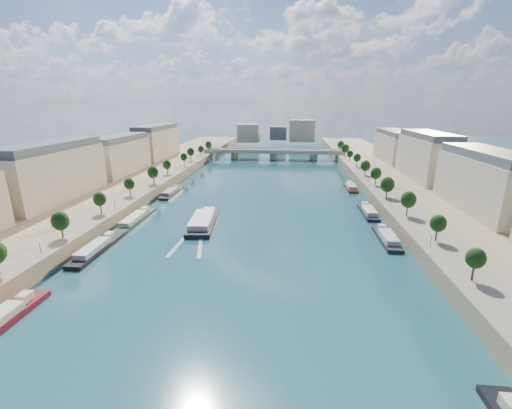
# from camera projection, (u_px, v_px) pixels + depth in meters

# --- Properties ---
(ground) EXTENTS (700.00, 700.00, 0.00)m
(ground) POSITION_uv_depth(u_px,v_px,m) (260.00, 204.00, 154.36)
(ground) COLOR #0C2C37
(ground) RESTS_ON ground
(quay_left) EXTENTS (44.00, 520.00, 5.00)m
(quay_left) POSITION_uv_depth(u_px,v_px,m) (107.00, 195.00, 160.34)
(quay_left) COLOR #9E8460
(quay_left) RESTS_ON ground
(quay_right) EXTENTS (44.00, 520.00, 5.00)m
(quay_right) POSITION_uv_depth(u_px,v_px,m) (427.00, 203.00, 146.96)
(quay_right) COLOR #9E8460
(quay_right) RESTS_ON ground
(pave_left) EXTENTS (14.00, 520.00, 0.10)m
(pave_left) POSITION_uv_depth(u_px,v_px,m) (137.00, 190.00, 158.22)
(pave_left) COLOR gray
(pave_left) RESTS_ON quay_left
(pave_right) EXTENTS (14.00, 520.00, 0.10)m
(pave_right) POSITION_uv_depth(u_px,v_px,m) (391.00, 196.00, 147.63)
(pave_right) COLOR gray
(pave_right) RESTS_ON quay_right
(trees_left) EXTENTS (4.80, 268.80, 8.26)m
(trees_left) POSITION_uv_depth(u_px,v_px,m) (142.00, 178.00, 158.39)
(trees_left) COLOR #382B1E
(trees_left) RESTS_ON ground
(trees_right) EXTENTS (4.80, 268.80, 8.26)m
(trees_right) POSITION_uv_depth(u_px,v_px,m) (382.00, 179.00, 155.81)
(trees_right) COLOR #382B1E
(trees_right) RESTS_ON ground
(lamps_left) EXTENTS (0.36, 200.36, 4.28)m
(lamps_left) POSITION_uv_depth(u_px,v_px,m) (137.00, 190.00, 147.48)
(lamps_left) COLOR black
(lamps_left) RESTS_ON ground
(lamps_right) EXTENTS (0.36, 200.36, 4.28)m
(lamps_right) POSITION_uv_depth(u_px,v_px,m) (378.00, 187.00, 152.04)
(lamps_right) COLOR black
(lamps_right) RESTS_ON ground
(buildings_left) EXTENTS (16.00, 226.00, 23.20)m
(buildings_left) POSITION_uv_depth(u_px,v_px,m) (91.00, 161.00, 169.02)
(buildings_left) COLOR beige
(buildings_left) RESTS_ON ground
(buildings_right) EXTENTS (16.00, 226.00, 23.20)m
(buildings_right) POSITION_uv_depth(u_px,v_px,m) (451.00, 166.00, 153.23)
(buildings_right) COLOR beige
(buildings_right) RESTS_ON ground
(skyline) EXTENTS (79.00, 42.00, 22.00)m
(skyline) POSITION_uv_depth(u_px,v_px,m) (281.00, 132.00, 359.32)
(skyline) COLOR beige
(skyline) RESTS_ON ground
(bridge) EXTENTS (112.00, 12.00, 8.15)m
(bridge) POSITION_uv_depth(u_px,v_px,m) (274.00, 153.00, 275.72)
(bridge) COLOR #C1B79E
(bridge) RESTS_ON ground
(tour_barge) EXTENTS (11.44, 31.30, 4.16)m
(tour_barge) POSITION_uv_depth(u_px,v_px,m) (203.00, 221.00, 128.34)
(tour_barge) COLOR black
(tour_barge) RESTS_ON ground
(wake) EXTENTS (10.74, 26.03, 0.04)m
(wake) POSITION_uv_depth(u_px,v_px,m) (191.00, 241.00, 112.92)
(wake) COLOR silver
(wake) RESTS_ON ground
(moored_barges_left) EXTENTS (5.00, 160.91, 3.60)m
(moored_barges_left) POSITION_uv_depth(u_px,v_px,m) (95.00, 250.00, 104.04)
(moored_barges_left) COLOR #1B213B
(moored_barges_left) RESTS_ON ground
(moored_barges_right) EXTENTS (5.00, 166.03, 3.60)m
(moored_barges_right) POSITION_uv_depth(u_px,v_px,m) (383.00, 233.00, 117.35)
(moored_barges_right) COLOR black
(moored_barges_right) RESTS_ON ground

